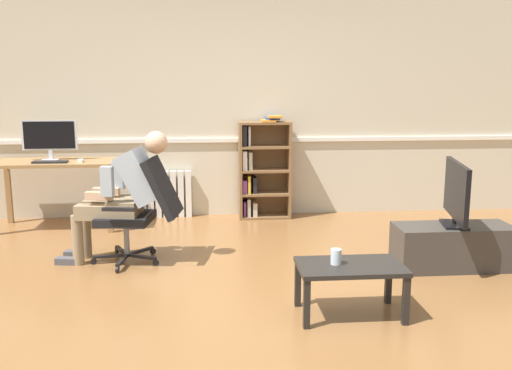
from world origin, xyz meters
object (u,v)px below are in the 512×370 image
(computer_mouse, at_px, (81,161))
(radiator, at_px, (162,194))
(computer_desk, at_px, (56,171))
(person_seated, at_px, (122,193))
(office_chair, at_px, (142,207))
(tv_stand, at_px, (453,247))
(bookshelf, at_px, (261,169))
(coffee_table, at_px, (350,272))
(drinking_glass, at_px, (336,257))
(keyboard, at_px, (50,162))
(imac_monitor, at_px, (49,137))
(tv_screen, at_px, (456,193))

(computer_mouse, xyz_separation_m, radiator, (0.82, 0.51, -0.49))
(computer_desk, height_order, radiator, computer_desk)
(radiator, distance_m, person_seated, 1.73)
(office_chair, xyz_separation_m, tv_stand, (2.74, -0.39, -0.33))
(radiator, bearing_deg, office_chair, -91.32)
(tv_stand, bearing_deg, bookshelf, 127.24)
(coffee_table, height_order, drinking_glass, drinking_glass)
(tv_stand, bearing_deg, radiator, 142.22)
(keyboard, distance_m, computer_mouse, 0.32)
(coffee_table, bearing_deg, office_chair, 140.46)
(office_chair, bearing_deg, person_seated, -90.00)
(computer_mouse, relative_size, coffee_table, 0.13)
(person_seated, distance_m, drinking_glass, 2.13)
(bookshelf, distance_m, person_seated, 2.11)
(imac_monitor, xyz_separation_m, person_seated, (0.98, -1.37, -0.37))
(office_chair, relative_size, coffee_table, 1.30)
(imac_monitor, distance_m, person_seated, 1.72)
(bookshelf, bearing_deg, tv_stand, -52.76)
(tv_stand, height_order, tv_screen, tv_screen)
(computer_mouse, distance_m, radiator, 1.09)
(computer_mouse, xyz_separation_m, bookshelf, (2.01, 0.41, -0.19))
(imac_monitor, relative_size, radiator, 0.86)
(bookshelf, distance_m, radiator, 1.23)
(coffee_table, bearing_deg, tv_stand, 38.55)
(office_chair, xyz_separation_m, tv_screen, (2.74, -0.39, 0.16))
(bookshelf, xyz_separation_m, radiator, (-1.19, 0.10, -0.31))
(computer_desk, height_order, tv_screen, tv_screen)
(bookshelf, relative_size, person_seated, 1.02)
(imac_monitor, relative_size, bookshelf, 0.49)
(imac_monitor, xyz_separation_m, bookshelf, (2.37, 0.21, -0.43))
(computer_desk, bearing_deg, imac_monitor, 129.80)
(imac_monitor, relative_size, coffee_table, 0.81)
(keyboard, distance_m, drinking_glass, 3.59)
(computer_desk, relative_size, person_seated, 1.09)
(imac_monitor, relative_size, tv_screen, 0.75)
(tv_screen, xyz_separation_m, drinking_glass, (-1.26, -0.90, -0.25))
(computer_desk, height_order, bookshelf, bookshelf)
(computer_desk, xyz_separation_m, coffee_table, (2.67, -2.62, -0.32))
(imac_monitor, bearing_deg, computer_desk, -50.20)
(computer_desk, relative_size, coffee_table, 1.76)
(tv_stand, bearing_deg, tv_screen, -12.02)
(person_seated, xyz_separation_m, tv_stand, (2.91, -0.41, -0.45))
(bookshelf, distance_m, tv_screen, 2.51)
(radiator, height_order, drinking_glass, radiator)
(radiator, xyz_separation_m, person_seated, (-0.21, -1.68, 0.37))
(imac_monitor, height_order, computer_mouse, imac_monitor)
(keyboard, height_order, radiator, keyboard)
(tv_screen, height_order, drinking_glass, tv_screen)
(keyboard, relative_size, drinking_glass, 3.33)
(coffee_table, bearing_deg, computer_desk, 135.50)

